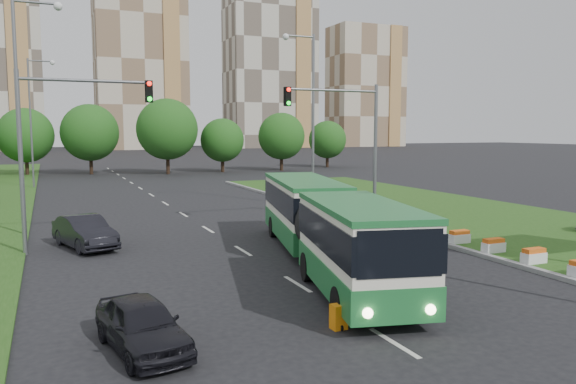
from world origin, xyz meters
name	(u,v)px	position (x,y,z in m)	size (l,w,h in m)	color
ground	(370,275)	(0.00, 0.00, 0.00)	(360.00, 360.00, 0.00)	black
grass_median	(487,220)	(13.00, 8.00, 0.07)	(14.00, 60.00, 0.15)	#234C15
median_kerb	(388,228)	(6.05, 8.00, 0.09)	(0.30, 60.00, 0.18)	gray
lane_markings	(177,210)	(-3.00, 20.00, 0.00)	(0.20, 100.00, 0.01)	silver
flower_planters	(513,250)	(6.70, -0.30, 0.45)	(1.10, 15.90, 0.60)	white
traffic_mast_median	(351,132)	(4.78, 10.00, 5.35)	(5.76, 0.32, 8.00)	slate
traffic_mast_left	(60,132)	(-10.38, 9.00, 5.35)	(5.76, 0.32, 8.00)	slate
street_lamps	(217,119)	(-3.00, 10.00, 6.00)	(36.00, 60.00, 12.00)	slate
tree_line	(217,137)	(10.00, 55.00, 4.50)	(120.00, 8.00, 9.00)	#194B14
apartment_tower_ceast	(141,62)	(15.00, 150.00, 25.00)	(25.00, 15.00, 50.00)	beige
apartment_tower_east	(270,73)	(55.00, 150.00, 23.50)	(27.00, 15.00, 47.00)	beige
midrise_east	(366,87)	(90.00, 150.00, 20.00)	(24.00, 14.00, 40.00)	beige
articulated_bus	(320,224)	(-1.01, 2.23, 1.67)	(2.59, 16.60, 2.73)	white
car_left_near	(142,325)	(-8.99, -3.97, 0.66)	(1.56, 3.87, 1.32)	black
car_left_far	(85,232)	(-9.51, 9.49, 0.75)	(1.59, 4.55, 1.50)	black
pedestrian	(368,290)	(-2.56, -4.00, 0.80)	(0.59, 0.38, 1.61)	gray
shopping_trolley	(339,317)	(-3.82, -4.56, 0.34)	(0.40, 0.43, 0.69)	orange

